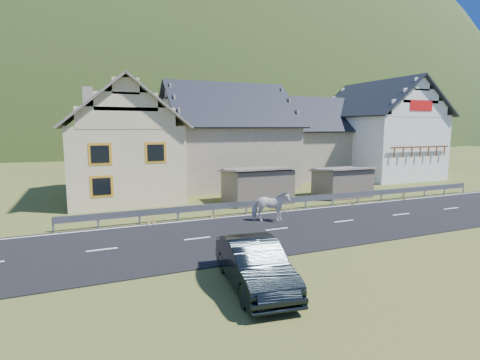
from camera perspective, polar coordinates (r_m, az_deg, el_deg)
name	(u,v)px	position (r m, az deg, el deg)	size (l,w,h in m)	color
ground	(344,222)	(20.58, 15.53, -6.16)	(160.00, 160.00, 0.00)	#41511F
road	(344,221)	(20.58, 15.53, -6.11)	(60.00, 7.00, 0.04)	black
lane_markings	(344,221)	(20.57, 15.53, -6.04)	(60.00, 6.60, 0.01)	silver
guardrail	(306,199)	(23.39, 10.01, -2.87)	(28.10, 0.09, 0.75)	#93969B
shed_left	(257,186)	(24.77, 2.61, -0.88)	(4.30, 3.30, 2.40)	#6F6354
shed_right	(342,183)	(27.76, 15.29, -0.40)	(3.80, 2.90, 2.20)	#6F6354
house_cream	(121,136)	(27.73, -17.70, 6.47)	(7.80, 9.80, 8.30)	beige
house_stone_a	(226,131)	(32.69, -2.16, 7.52)	(10.80, 9.80, 8.90)	gray
house_stone_b	(311,134)	(39.04, 10.76, 6.90)	(9.80, 8.80, 8.10)	gray
house_white	(379,126)	(40.38, 20.37, 7.75)	(8.80, 10.80, 9.70)	white
mountain	(123,177)	(197.97, -17.42, 0.51)	(440.00, 280.00, 260.00)	#20330F
horse	(271,206)	(19.67, 4.67, -3.98)	(1.94, 0.88, 1.64)	silver
car	(254,264)	(11.93, 2.21, -12.69)	(1.56, 4.48, 1.48)	black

